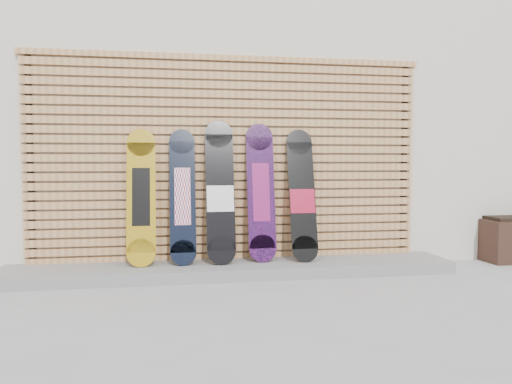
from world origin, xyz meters
The scene contains 9 objects.
ground centered at (0.00, 0.00, 0.00)m, with size 80.00×80.00×0.00m, color #97979A.
building centered at (0.50, 3.50, 1.80)m, with size 12.00×5.00×3.60m, color beige.
concrete_step centered at (-0.15, 0.68, 0.06)m, with size 4.60×0.70×0.12m, color gray.
slat_wall centered at (-0.15, 0.97, 1.21)m, with size 4.26×0.08×2.29m.
snowboard_0 centered at (-1.07, 0.78, 0.81)m, with size 0.29×0.33×1.39m.
snowboard_1 centered at (-0.65, 0.78, 0.81)m, with size 0.26×0.33×1.39m.
snowboard_2 centered at (-0.27, 0.76, 0.85)m, with size 0.29×0.36×1.48m.
snowboard_3 centered at (0.17, 0.80, 0.85)m, with size 0.29×0.29×1.45m.
snowboard_4 centered at (0.61, 0.76, 0.81)m, with size 0.28×0.37×1.40m.
Camera 1 is at (-0.75, -4.37, 1.17)m, focal length 35.00 mm.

